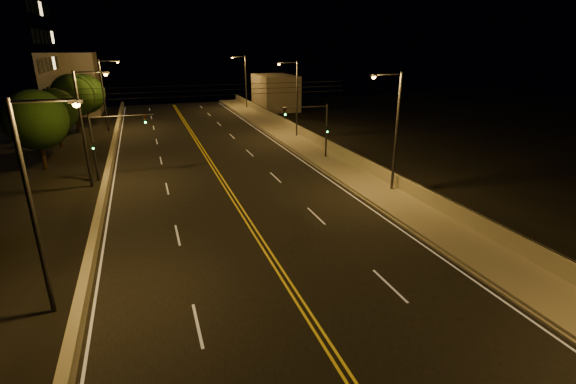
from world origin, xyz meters
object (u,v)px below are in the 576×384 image
object	(u,v)px
traffic_signal_right	(316,125)
tree_0	(36,120)
streetlight_4	(37,196)
traffic_signal_left	(106,138)
streetlight_3	(244,79)
streetlight_5	(85,121)
tree_1	(55,111)
streetlight_2	(295,95)
streetlight_1	(394,126)
tree_2	(73,96)
tree_3	(85,94)
streetlight_6	(105,91)

from	to	relation	value
traffic_signal_right	tree_0	world-z (taller)	tree_0
streetlight_4	traffic_signal_left	distance (m)	19.16
traffic_signal_right	streetlight_3	bearing A→B (deg)	87.47
streetlight_5	traffic_signal_right	distance (m)	19.96
tree_0	tree_1	distance (m)	9.43
tree_1	streetlight_2	bearing A→B (deg)	-9.02
streetlight_1	streetlight_3	world-z (taller)	same
streetlight_2	tree_2	bearing A→B (deg)	152.98
streetlight_4	traffic_signal_right	bearing A→B (deg)	43.82
tree_3	traffic_signal_right	bearing A→B (deg)	-49.64
streetlight_3	tree_3	xyz separation A→B (m)	(-24.36, -9.21, -0.74)
streetlight_6	tree_2	xyz separation A→B (m)	(-3.90, 0.83, -0.58)
streetlight_5	traffic_signal_left	world-z (taller)	streetlight_5
streetlight_1	tree_1	distance (m)	36.44
streetlight_6	tree_0	size ratio (longest dim) A/B	1.26
tree_0	tree_1	size ratio (longest dim) A/B	1.12
streetlight_2	tree_1	size ratio (longest dim) A/B	1.41
streetlight_2	streetlight_3	world-z (taller)	same
streetlight_1	streetlight_3	distance (m)	46.65
traffic_signal_left	tree_2	bearing A→B (deg)	102.28
streetlight_5	tree_0	distance (m)	8.10
streetlight_1	tree_2	xyz separation A→B (m)	(-25.34, 34.06, -0.58)
traffic_signal_right	tree_1	xyz separation A→B (m)	(-24.61, 14.65, 0.50)
streetlight_2	tree_2	distance (m)	28.45
streetlight_4	streetlight_6	world-z (taller)	same
streetlight_3	streetlight_5	bearing A→B (deg)	-119.86
streetlight_6	tree_0	xyz separation A→B (m)	(-4.70, -17.35, -0.69)
streetlight_5	traffic_signal_left	xyz separation A→B (m)	(1.19, 1.34, -1.69)
tree_1	tree_0	bearing A→B (deg)	-89.61
streetlight_6	traffic_signal_right	distance (m)	30.11
streetlight_3	traffic_signal_left	distance (m)	41.34
streetlight_5	traffic_signal_right	bearing A→B (deg)	3.85
streetlight_5	tree_2	size ratio (longest dim) A/B	1.23
traffic_signal_left	tree_1	distance (m)	15.82
streetlight_2	traffic_signal_right	distance (m)	10.74
traffic_signal_left	tree_3	distance (m)	27.13
streetlight_2	streetlight_4	world-z (taller)	same
tree_2	tree_3	world-z (taller)	tree_2
streetlight_4	tree_3	distance (m)	45.94
streetlight_4	tree_2	size ratio (longest dim) A/B	1.23
streetlight_2	streetlight_3	distance (m)	25.51
streetlight_1	streetlight_2	distance (m)	21.14
streetlight_4	traffic_signal_left	size ratio (longest dim) A/B	1.64
streetlight_6	tree_2	bearing A→B (deg)	167.96
streetlight_3	streetlight_5	world-z (taller)	same
streetlight_3	tree_2	xyz separation A→B (m)	(-25.34, -12.59, -0.58)
streetlight_2	streetlight_5	bearing A→B (deg)	-151.12
tree_0	tree_1	world-z (taller)	tree_0
streetlight_2	tree_1	xyz separation A→B (m)	(-26.20, 4.16, -1.18)
tree_1	tree_3	xyz separation A→B (m)	(1.83, 12.15, 0.45)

